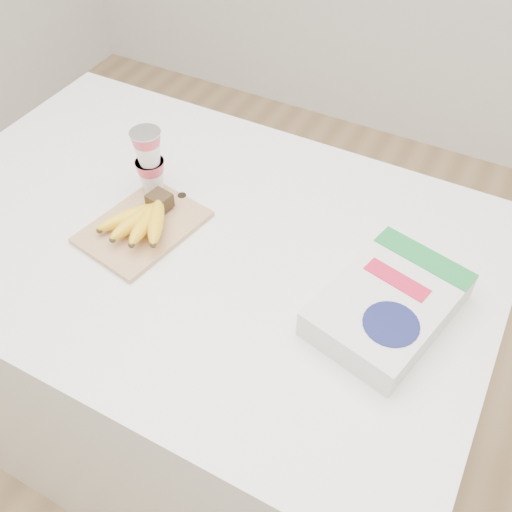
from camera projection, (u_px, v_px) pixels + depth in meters
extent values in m
plane|color=tan|center=(216.00, 436.00, 1.97)|extent=(4.00, 4.00, 0.00)
cube|color=silver|center=(207.00, 357.00, 1.61)|extent=(1.31, 0.87, 0.98)
cube|color=tan|center=(143.00, 227.00, 1.25)|extent=(0.23, 0.29, 0.01)
cube|color=#382816|center=(160.00, 201.00, 1.27)|extent=(0.05, 0.05, 0.03)
ellipsoid|color=yellow|center=(130.00, 217.00, 1.24)|extent=(0.10, 0.15, 0.05)
sphere|color=#382816|center=(100.00, 230.00, 1.21)|extent=(0.01, 0.01, 0.01)
ellipsoid|color=yellow|center=(136.00, 220.00, 1.22)|extent=(0.05, 0.16, 0.05)
sphere|color=#382816|center=(112.00, 240.00, 1.18)|extent=(0.01, 0.01, 0.01)
ellipsoid|color=yellow|center=(146.00, 222.00, 1.21)|extent=(0.06, 0.16, 0.05)
sphere|color=#382816|center=(132.00, 245.00, 1.17)|extent=(0.01, 0.01, 0.01)
ellipsoid|color=yellow|center=(156.00, 221.00, 1.21)|extent=(0.11, 0.15, 0.05)
sphere|color=#382816|center=(153.00, 245.00, 1.16)|extent=(0.01, 0.01, 0.01)
cylinder|color=silver|center=(145.00, 133.00, 1.21)|extent=(0.07, 0.07, 0.00)
cube|color=white|center=(388.00, 305.00, 1.07)|extent=(0.27, 0.34, 0.06)
cube|color=#1C7E36|center=(425.00, 258.00, 1.11)|extent=(0.21, 0.10, 0.00)
cylinder|color=#14194C|center=(391.00, 324.00, 1.00)|extent=(0.12, 0.12, 0.00)
cube|color=red|center=(397.00, 280.00, 1.07)|extent=(0.13, 0.07, 0.00)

